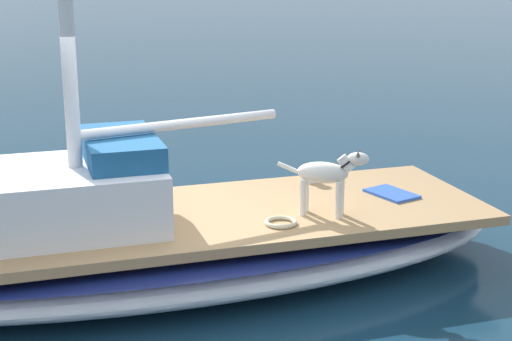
% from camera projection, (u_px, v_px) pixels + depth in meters
% --- Properties ---
extents(ground_plane, '(120.00, 120.00, 0.00)m').
position_uv_depth(ground_plane, '(172.00, 277.00, 8.13)').
color(ground_plane, '#143347').
extents(sailboat_main, '(3.90, 7.59, 0.66)m').
position_uv_depth(sailboat_main, '(171.00, 247.00, 8.04)').
color(sailboat_main, white).
rests_on(sailboat_main, ground).
extents(cabin_house, '(1.81, 2.46, 0.84)m').
position_uv_depth(cabin_house, '(54.00, 193.00, 7.55)').
color(cabin_house, silver).
rests_on(cabin_house, sailboat_main).
extents(dog_white, '(0.70, 0.74, 0.70)m').
position_uv_depth(dog_white, '(327.00, 175.00, 7.89)').
color(dog_white, silver).
rests_on(dog_white, sailboat_main).
extents(deck_winch, '(0.16, 0.16, 0.21)m').
position_uv_depth(deck_winch, '(312.00, 174.00, 9.11)').
color(deck_winch, '#B7B7BC').
rests_on(deck_winch, sailboat_main).
extents(coiled_rope, '(0.32, 0.32, 0.04)m').
position_uv_depth(coiled_rope, '(281.00, 222.00, 7.72)').
color(coiled_rope, beige).
rests_on(coiled_rope, sailboat_main).
extents(deck_towel, '(0.59, 0.40, 0.03)m').
position_uv_depth(deck_towel, '(392.00, 194.00, 8.66)').
color(deck_towel, blue).
rests_on(deck_towel, sailboat_main).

